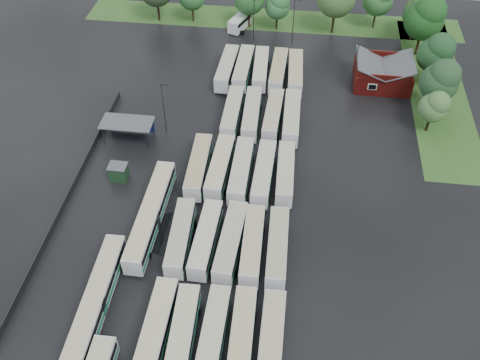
# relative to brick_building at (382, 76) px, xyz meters

# --- Properties ---
(ground) EXTENTS (160.00, 160.00, 0.00)m
(ground) POSITION_rel_brick_building_xyz_m (-24.00, -42.77, -1.87)
(ground) COLOR black
(ground) RESTS_ON ground
(brick_building) EXTENTS (10.07, 8.60, 5.39)m
(brick_building) POSITION_rel_brick_building_xyz_m (0.00, 0.00, 0.00)
(brick_building) COLOR maroon
(brick_building) RESTS_ON ground
(wash_shed) EXTENTS (8.20, 4.20, 3.58)m
(wash_shed) POSITION_rel_brick_building_xyz_m (-41.20, -20.74, 1.12)
(wash_shed) COLOR #2D2D30
(wash_shed) RESTS_ON ground
(utility_hut) EXTENTS (2.70, 2.20, 2.62)m
(utility_hut) POSITION_rel_brick_building_xyz_m (-40.20, -30.17, -0.55)
(utility_hut) COLOR #16351A
(utility_hut) RESTS_ON ground
(grass_strip_north) EXTENTS (80.00, 10.00, 0.01)m
(grass_strip_north) POSITION_rel_brick_building_xyz_m (-22.00, 22.03, -1.86)
(grass_strip_north) COLOR #335F21
(grass_strip_north) RESTS_ON ground
(grass_strip_east) EXTENTS (10.00, 50.00, 0.01)m
(grass_strip_east) POSITION_rel_brick_building_xyz_m (10.00, 0.03, -1.86)
(grass_strip_east) COLOR #335F21
(grass_strip_east) RESTS_ON ground
(west_fence) EXTENTS (0.10, 50.00, 1.20)m
(west_fence) POSITION_rel_brick_building_xyz_m (-46.20, -34.77, -1.27)
(west_fence) COLOR #2D2D30
(west_fence) RESTS_ON ground
(bus_r1c0) EXTENTS (2.62, 12.16, 3.38)m
(bus_r1c0) POSITION_rel_brick_building_xyz_m (-28.32, -55.13, -0.00)
(bus_r1c0) COLOR silver
(bus_r1c0) RESTS_ON ground
(bus_r1c1) EXTENTS (2.97, 11.81, 3.26)m
(bus_r1c1) POSITION_rel_brick_building_xyz_m (-25.29, -55.39, -0.07)
(bus_r1c1) COLOR silver
(bus_r1c1) RESTS_ON ground
(bus_r1c2) EXTENTS (2.57, 11.62, 3.23)m
(bus_r1c2) POSITION_rel_brick_building_xyz_m (-21.93, -55.01, -0.09)
(bus_r1c2) COLOR silver
(bus_r1c2) RESTS_ON ground
(bus_r1c3) EXTENTS (2.78, 11.79, 3.26)m
(bus_r1c3) POSITION_rel_brick_building_xyz_m (-18.71, -54.86, -0.07)
(bus_r1c3) COLOR silver
(bus_r1c3) RESTS_ON ground
(bus_r1c4) EXTENTS (2.61, 12.04, 3.35)m
(bus_r1c4) POSITION_rel_brick_building_xyz_m (-15.44, -55.14, -0.02)
(bus_r1c4) COLOR silver
(bus_r1c4) RESTS_ON ground
(bus_r2c0) EXTENTS (3.00, 11.71, 3.23)m
(bus_r2c0) POSITION_rel_brick_building_xyz_m (-28.41, -41.60, -0.09)
(bus_r2c0) COLOR silver
(bus_r2c0) RESTS_ON ground
(bus_r2c1) EXTENTS (2.82, 11.75, 3.25)m
(bus_r2c1) POSITION_rel_brick_building_xyz_m (-25.10, -41.48, -0.08)
(bus_r2c1) COLOR silver
(bus_r2c1) RESTS_ON ground
(bus_r2c2) EXTENTS (3.15, 12.16, 3.35)m
(bus_r2c2) POSITION_rel_brick_building_xyz_m (-21.82, -41.59, -0.02)
(bus_r2c2) COLOR silver
(bus_r2c2) RESTS_ON ground
(bus_r2c3) EXTENTS (2.79, 11.76, 3.26)m
(bus_r2c3) POSITION_rel_brick_building_xyz_m (-19.00, -41.72, -0.07)
(bus_r2c3) COLOR silver
(bus_r2c3) RESTS_ON ground
(bus_r2c4) EXTENTS (2.77, 11.85, 3.28)m
(bus_r2c4) POSITION_rel_brick_building_xyz_m (-15.78, -41.75, -0.06)
(bus_r2c4) COLOR silver
(bus_r2c4) RESTS_ON ground
(bus_r3c0) EXTENTS (2.86, 12.11, 3.35)m
(bus_r3c0) POSITION_rel_brick_building_xyz_m (-28.54, -28.01, -0.02)
(bus_r3c0) COLOR silver
(bus_r3c0) RESTS_ON ground
(bus_r3c1) EXTENTS (2.94, 12.17, 3.37)m
(bus_r3c1) POSITION_rel_brick_building_xyz_m (-25.35, -27.77, -0.01)
(bus_r3c1) COLOR silver
(bus_r3c1) RESTS_ON ground
(bus_r3c2) EXTENTS (2.63, 12.26, 3.41)m
(bus_r3c2) POSITION_rel_brick_building_xyz_m (-22.17, -28.14, 0.01)
(bus_r3c2) COLOR silver
(bus_r3c2) RESTS_ON ground
(bus_r3c3) EXTENTS (2.80, 12.09, 3.35)m
(bus_r3c3) POSITION_rel_brick_building_xyz_m (-18.83, -28.23, -0.02)
(bus_r3c3) COLOR silver
(bus_r3c3) RESTS_ON ground
(bus_r3c4) EXTENTS (2.76, 11.62, 3.22)m
(bus_r3c4) POSITION_rel_brick_building_xyz_m (-15.70, -27.77, -0.10)
(bus_r3c4) COLOR silver
(bus_r3c4) RESTS_ON ground
(bus_r4c1) EXTENTS (2.54, 11.87, 3.30)m
(bus_r4c1) POSITION_rel_brick_building_xyz_m (-25.37, -14.32, -0.05)
(bus_r4c1) COLOR silver
(bus_r4c1) RESTS_ON ground
(bus_r4c2) EXTENTS (2.84, 11.97, 3.32)m
(bus_r4c2) POSITION_rel_brick_building_xyz_m (-22.16, -14.18, -0.04)
(bus_r4c2) COLOR silver
(bus_r4c2) RESTS_ON ground
(bus_r4c3) EXTENTS (2.85, 11.73, 3.24)m
(bus_r4c3) POSITION_rel_brick_building_xyz_m (-18.63, -14.06, -0.08)
(bus_r4c3) COLOR silver
(bus_r4c3) RESTS_ON ground
(bus_r4c4) EXTENTS (2.76, 12.26, 3.40)m
(bus_r4c4) POSITION_rel_brick_building_xyz_m (-15.56, -14.41, 0.01)
(bus_r4c4) COLOR silver
(bus_r4c4) RESTS_ON ground
(bus_r5c0) EXTENTS (3.00, 12.33, 3.41)m
(bus_r5c0) POSITION_rel_brick_building_xyz_m (-28.20, -1.10, 0.01)
(bus_r5c0) COLOR silver
(bus_r5c0) RESTS_ON ground
(bus_r5c1) EXTENTS (2.82, 12.14, 3.37)m
(bus_r5c1) POSITION_rel_brick_building_xyz_m (-25.21, -0.64, -0.01)
(bus_r5c1) COLOR silver
(bus_r5c1) RESTS_ON ground
(bus_r5c2) EXTENTS (2.95, 11.82, 3.27)m
(bus_r5c2) POSITION_rel_brick_building_xyz_m (-22.04, -0.43, -0.07)
(bus_r5c2) COLOR silver
(bus_r5c2) RESTS_ON ground
(bus_r5c3) EXTENTS (2.80, 12.05, 3.34)m
(bus_r5c3) POSITION_rel_brick_building_xyz_m (-18.77, -0.75, -0.03)
(bus_r5c3) COLOR silver
(bus_r5c3) RESTS_ON ground
(bus_r5c4) EXTENTS (3.02, 12.13, 3.35)m
(bus_r5c4) POSITION_rel_brick_building_xyz_m (-15.66, -0.99, -0.02)
(bus_r5c4) COLOR silver
(bus_r5c4) RESTS_ON ground
(artic_bus_west_b) EXTENTS (2.84, 18.37, 3.40)m
(artic_bus_west_b) POSITION_rel_brick_building_xyz_m (-33.18, -38.32, 0.02)
(artic_bus_west_b) COLOR silver
(artic_bus_west_b) RESTS_ON ground
(artic_bus_west_c) EXTENTS (2.80, 17.58, 3.25)m
(artic_bus_west_c) POSITION_rel_brick_building_xyz_m (-36.23, -52.18, -0.06)
(artic_bus_west_c) COLOR silver
(artic_bus_west_c) RESTS_ON ground
(minibus) EXTENTS (4.48, 6.83, 2.80)m
(minibus) POSITION_rel_brick_building_xyz_m (-28.17, 17.17, -0.31)
(minibus) COLOR white
(minibus) RESTS_ON ground
(tree_north_3) EXTENTS (5.06, 5.06, 8.38)m
(tree_north_3) POSITION_rel_brick_building_xyz_m (-20.39, 18.07, 3.52)
(tree_north_3) COLOR black
(tree_north_3) RESTS_ON ground
(tree_north_6) EXTENTS (5.38, 5.38, 8.91)m
(tree_north_6) POSITION_rel_brick_building_xyz_m (7.60, 18.91, 3.86)
(tree_north_6) COLOR black
(tree_north_6) RESTS_ON ground
(tree_east_0) EXTENTS (4.74, 4.70, 7.78)m
(tree_east_0) POSITION_rel_brick_building_xyz_m (6.81, -12.75, 3.14)
(tree_east_0) COLOR black
(tree_east_0) RESTS_ON ground
(tree_east_1) EXTENTS (6.37, 6.37, 10.55)m
(tree_east_1) POSITION_rel_brick_building_xyz_m (8.00, -7.87, 4.92)
(tree_east_1) COLOR black
(tree_east_1) RESTS_ON ground
(tree_east_2) EXTENTS (6.28, 6.28, 10.40)m
(tree_east_2) POSITION_rel_brick_building_xyz_m (8.55, 0.94, 4.82)
(tree_east_2) COLOR black
(tree_east_2) RESTS_ON ground
(tree_east_3) EXTENTS (7.47, 7.47, 12.37)m
(tree_east_3) POSITION_rel_brick_building_xyz_m (7.63, 11.32, 6.09)
(tree_east_3) COLOR #342210
(tree_east_3) RESTS_ON ground
(tree_east_4) EXTENTS (5.15, 5.15, 8.53)m
(tree_east_4) POSITION_rel_brick_building_xyz_m (7.21, 17.45, 3.62)
(tree_east_4) COLOR #392A18
(tree_east_4) RESTS_ON ground
(lamp_post_ne) EXTENTS (1.39, 0.27, 9.02)m
(lamp_post_ne) POSITION_rel_brick_building_xyz_m (-5.16, -1.61, 3.37)
(lamp_post_ne) COLOR #2D2D30
(lamp_post_ne) RESTS_ON ground
(lamp_post_nw) EXTENTS (1.42, 0.28, 9.21)m
(lamp_post_nw) POSITION_rel_brick_building_xyz_m (-35.73, -18.11, 3.48)
(lamp_post_nw) COLOR #2D2D30
(lamp_post_nw) RESTS_ON ground
(lamp_post_back_w) EXTENTS (1.58, 0.31, 10.28)m
(lamp_post_back_w) POSITION_rel_brick_building_xyz_m (-24.69, 13.06, 4.10)
(lamp_post_back_w) COLOR #2D2D30
(lamp_post_back_w) RESTS_ON ground
(lamp_post_back_e) EXTENTS (1.42, 0.28, 9.21)m
(lamp_post_back_e) POSITION_rel_brick_building_xyz_m (-16.85, 12.96, 3.48)
(lamp_post_back_e) COLOR #2D2D30
(lamp_post_back_e) RESTS_ON ground
(puddle_2) EXTENTS (7.80, 7.80, 0.01)m
(puddle_2) POSITION_rel_brick_building_xyz_m (-30.24, -39.73, -1.86)
(puddle_2) COLOR black
(puddle_2) RESTS_ON ground
(puddle_3) EXTENTS (4.73, 4.73, 0.01)m
(puddle_3) POSITION_rel_brick_building_xyz_m (-17.28, -47.48, -1.86)
(puddle_3) COLOR black
(puddle_3) RESTS_ON ground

